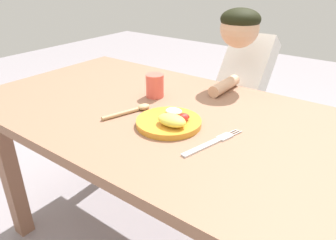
{
  "coord_description": "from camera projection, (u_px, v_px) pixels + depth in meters",
  "views": [
    {
      "loc": [
        0.66,
        -0.83,
        1.2
      ],
      "look_at": [
        0.1,
        -0.08,
        0.74
      ],
      "focal_mm": 33.66,
      "sensor_mm": 36.0,
      "label": 1
    }
  ],
  "objects": [
    {
      "name": "person",
      "position": [
        243.0,
        106.0,
        1.56
      ],
      "size": [
        0.2,
        0.46,
        1.05
      ],
      "rotation": [
        0.0,
        0.0,
        3.14
      ],
      "color": "#3B4464",
      "rests_on": "ground_plane"
    },
    {
      "name": "fork",
      "position": [
        212.0,
        143.0,
        0.93
      ],
      "size": [
        0.08,
        0.24,
        0.01
      ],
      "rotation": [
        0.0,
        0.0,
        1.33
      ],
      "color": "silver",
      "rests_on": "dining_table"
    },
    {
      "name": "plate",
      "position": [
        170.0,
        121.0,
        1.03
      ],
      "size": [
        0.22,
        0.22,
        0.06
      ],
      "color": "orange",
      "rests_on": "dining_table"
    },
    {
      "name": "dining_table",
      "position": [
        159.0,
        133.0,
        1.2
      ],
      "size": [
        1.46,
        0.82,
        0.72
      ],
      "color": "#92664D",
      "rests_on": "ground_plane"
    },
    {
      "name": "spoon",
      "position": [
        134.0,
        110.0,
        1.13
      ],
      "size": [
        0.08,
        0.19,
        0.02
      ],
      "rotation": [
        0.0,
        0.0,
        1.26
      ],
      "color": "tan",
      "rests_on": "dining_table"
    },
    {
      "name": "drinking_cup",
      "position": [
        155.0,
        86.0,
        1.25
      ],
      "size": [
        0.07,
        0.07,
        0.09
      ],
      "primitive_type": "cylinder",
      "color": "#EE5D4E",
      "rests_on": "dining_table"
    }
  ]
}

